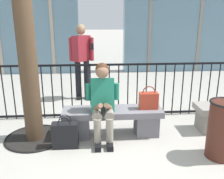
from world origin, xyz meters
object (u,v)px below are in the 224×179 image
seated_person_with_phone (103,100)px  handbag_on_bench (149,100)px  bystander_at_railing (82,56)px  trash_can (223,129)px  stone_bench (112,119)px  shopping_bag (65,135)px

seated_person_with_phone → handbag_on_bench: size_ratio=3.23×
bystander_at_railing → trash_can: size_ratio=2.10×
stone_bench → trash_can: 1.64m
handbag_on_bench → seated_person_with_phone: bearing=-170.9°
stone_bench → bystander_at_railing: 2.13m
shopping_bag → stone_bench: bearing=25.6°
stone_bench → seated_person_with_phone: size_ratio=1.32×
stone_bench → trash_can: bearing=-28.1°
shopping_bag → seated_person_with_phone: bearing=21.3°
stone_bench → shopping_bag: bearing=-154.4°
handbag_on_bench → shopping_bag: size_ratio=0.75×
handbag_on_bench → shopping_bag: 1.41m
stone_bench → bystander_at_railing: bearing=106.0°
seated_person_with_phone → handbag_on_bench: (0.74, 0.12, -0.06)m
shopping_bag → trash_can: (2.17, -0.42, 0.22)m
shopping_bag → handbag_on_bench: bearing=14.6°
seated_person_with_phone → shopping_bag: 0.76m
stone_bench → handbag_on_bench: bearing=-1.0°
handbag_on_bench → shopping_bag: (-1.31, -0.34, -0.39)m
stone_bench → shopping_bag: shopping_bag is taller
trash_can → seated_person_with_phone: bearing=158.2°
stone_bench → shopping_bag: (-0.73, -0.35, -0.07)m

